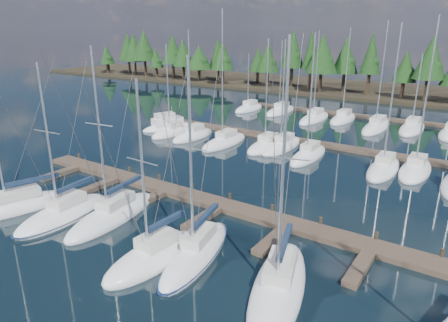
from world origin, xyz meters
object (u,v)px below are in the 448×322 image
Objects in this scene: main_dock at (219,208)px; motor_yacht_left at (167,126)px; front_sailboat_4 at (197,253)px; front_sailboat_1 at (64,214)px; front_sailboat_5 at (279,287)px; front_sailboat_3 at (153,256)px; front_sailboat_2 at (113,215)px; front_sailboat_0 at (15,207)px.

motor_yacht_left reaches higher than main_dock.
front_sailboat_1 is at bearing -174.02° from front_sailboat_4.
motor_yacht_left is (-12.66, 26.38, 0.17)m from front_sailboat_1.
main_dock is at bearing 142.33° from front_sailboat_5.
front_sailboat_4 is (2.04, 1.86, 0.01)m from front_sailboat_3.
front_sailboat_2 is at bearing -136.21° from main_dock.
motor_yacht_left is (-24.81, 25.10, 0.16)m from front_sailboat_4.
front_sailboat_1 is at bearing 176.68° from front_sailboat_3.
front_sailboat_5 is (6.01, -0.24, -0.00)m from front_sailboat_4.
front_sailboat_4 reaches higher than front_sailboat_3.
front_sailboat_0 is 14.53m from front_sailboat_3.
front_sailboat_1 reaches higher than front_sailboat_3.
front_sailboat_0 is at bearing -161.47° from front_sailboat_1.
front_sailboat_3 is (6.78, -2.60, -0.00)m from front_sailboat_2.
front_sailboat_1 is 0.87× the size of front_sailboat_5.
front_sailboat_5 is at bearing 3.24° from front_sailboat_1.
front_sailboat_0 reaches higher than motor_yacht_left.
front_sailboat_4 is 6.02m from front_sailboat_5.
front_sailboat_1 is 3.90m from front_sailboat_2.
front_sailboat_4 is at bearing -67.02° from main_dock.
front_sailboat_5 is (14.83, -0.98, 0.00)m from front_sailboat_2.
front_sailboat_0 is at bearing -170.58° from front_sailboat_4.
main_dock is at bearing 112.98° from front_sailboat_4.
main_dock is 7.10m from front_sailboat_4.
front_sailboat_0 is 29.05m from motor_yacht_left.
front_sailboat_5 is at bearing -37.67° from main_dock.
front_sailboat_0 is at bearing -155.71° from front_sailboat_2.
front_sailboat_5 is at bearing -39.43° from motor_yacht_left.
front_sailboat_1 is 10.13m from front_sailboat_3.
front_sailboat_2 is at bearing 31.14° from front_sailboat_1.
front_sailboat_5 reaches higher than front_sailboat_2.
front_sailboat_3 reaches higher than main_dock.
front_sailboat_0 reaches higher than main_dock.
front_sailboat_4 is 0.92× the size of front_sailboat_5.
motor_yacht_left is (-30.83, 25.35, 0.16)m from front_sailboat_5.
front_sailboat_0 is 8.48m from front_sailboat_2.
front_sailboat_4 reaches higher than front_sailboat_0.
front_sailboat_1 reaches higher than motor_yacht_left.
front_sailboat_2 is (7.73, 3.49, 0.01)m from front_sailboat_0.
main_dock is at bearing 39.78° from front_sailboat_1.
front_sailboat_4 is (8.82, -0.74, 0.00)m from front_sailboat_2.
main_dock is 3.25× the size of front_sailboat_4.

